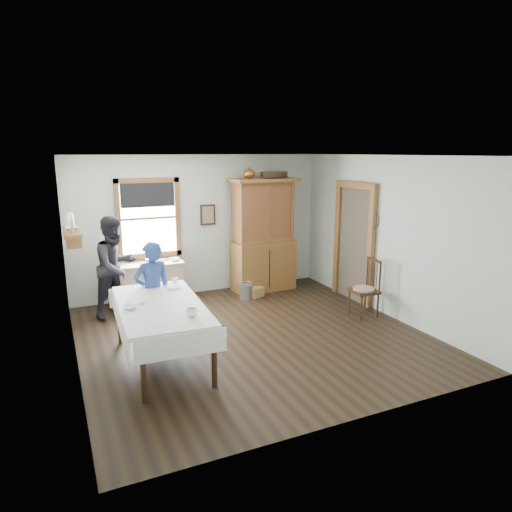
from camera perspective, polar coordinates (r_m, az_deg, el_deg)
name	(u,v)px	position (r m, az deg, el deg)	size (l,w,h in m)	color
room	(252,250)	(6.69, -0.49, 0.80)	(5.01, 5.01, 2.70)	black
window	(148,214)	(8.67, -13.31, 5.15)	(1.18, 0.07, 1.48)	white
doorway	(354,239)	(8.67, 12.17, 2.06)	(0.09, 1.14, 2.22)	#484034
wall_shelf	(72,230)	(7.61, -22.04, 3.05)	(0.24, 1.00, 0.44)	brown
framed_picture	(208,215)	(8.97, -6.03, 5.14)	(0.30, 0.04, 0.40)	#311C11
rug_beater	(375,213)	(8.15, 14.62, 5.22)	(0.27, 0.27, 0.01)	black
work_counter	(147,283)	(8.66, -13.49, -3.33)	(1.34, 0.51, 0.77)	#CCAE8E
china_hutch	(264,235)	(9.11, 0.94, 2.63)	(1.32, 0.63, 2.25)	brown
dining_table	(162,334)	(6.22, -11.71, -9.48)	(1.09, 2.07, 0.83)	silver
spindle_chair	(364,288)	(7.94, 13.37, -3.92)	(0.46, 0.46, 1.00)	#311C11
pail	(246,292)	(8.75, -1.22, -4.48)	(0.25, 0.25, 0.27)	gray
wicker_basket	(255,292)	(8.88, -0.11, -4.53)	(0.31, 0.22, 0.18)	tan
woman_blue	(153,295)	(6.87, -12.77, -4.84)	(0.51, 0.33, 1.39)	navy
figure_dark	(116,270)	(8.07, -17.08, -1.70)	(0.77, 0.60, 1.59)	black
table_cup_a	(192,312)	(5.53, -8.03, -7.00)	(0.13, 0.13, 0.11)	white
table_cup_b	(175,281)	(6.91, -10.11, -3.10)	(0.09, 0.09, 0.09)	white
table_bowl	(131,307)	(5.96, -15.41, -6.16)	(0.20, 0.20, 0.05)	white
counter_book	(157,261)	(8.66, -12.24, -0.56)	(0.16, 0.22, 0.02)	#796B50
counter_bowl	(174,259)	(8.62, -10.20, -0.42)	(0.19, 0.19, 0.06)	white
shelf_bowl	(72,228)	(7.62, -22.06, 3.24)	(0.22, 0.22, 0.05)	white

